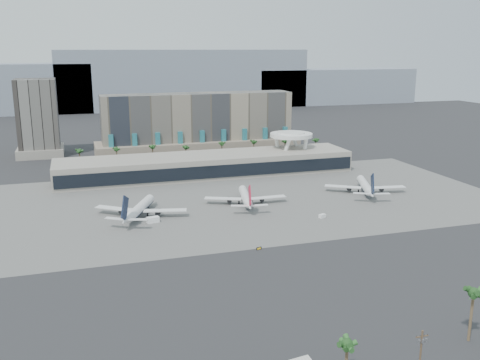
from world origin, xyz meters
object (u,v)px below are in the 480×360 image
object	(u,v)px
airliner_left	(139,209)
service_vehicle_b	(322,216)
airliner_centre	(246,197)
taxiway_sign	(259,248)
service_vehicle_a	(153,220)
utility_pole	(421,351)
airliner_right	(365,186)

from	to	relation	value
airliner_left	service_vehicle_b	bearing A→B (deg)	6.41
airliner_centre	taxiway_sign	distance (m)	58.87
airliner_centre	service_vehicle_a	xyz separation A→B (m)	(-45.87, -14.46, -2.26)
utility_pole	airliner_right	world-z (taller)	airliner_right
airliner_right	taxiway_sign	distance (m)	97.13
airliner_left	taxiway_sign	world-z (taller)	airliner_left
utility_pole	service_vehicle_b	xyz separation A→B (m)	(30.80, 112.80, -6.35)
airliner_right	service_vehicle_b	distance (m)	49.52
airliner_right	service_vehicle_b	size ratio (longest dim) A/B	13.13
utility_pole	airliner_left	bearing A→B (deg)	108.07
airliner_left	service_vehicle_b	size ratio (longest dim) A/B	12.95
utility_pole	airliner_right	size ratio (longest dim) A/B	0.30
service_vehicle_a	service_vehicle_b	size ratio (longest dim) A/B	1.66
airliner_left	airliner_right	xyz separation A→B (m)	(114.60, 5.51, -0.04)
utility_pole	taxiway_sign	world-z (taller)	utility_pole
service_vehicle_a	utility_pole	bearing A→B (deg)	-83.28
service_vehicle_b	airliner_left	bearing A→B (deg)	138.93
service_vehicle_b	utility_pole	bearing A→B (deg)	-128.00
airliner_centre	service_vehicle_a	world-z (taller)	airliner_centre
service_vehicle_a	taxiway_sign	bearing A→B (deg)	-63.62
utility_pole	airliner_centre	size ratio (longest dim) A/B	0.30
airliner_centre	service_vehicle_a	bearing A→B (deg)	-150.76
service_vehicle_b	taxiway_sign	xyz separation A→B (m)	(-38.84, -27.65, -0.31)
airliner_left	service_vehicle_a	size ratio (longest dim) A/B	7.81
airliner_centre	airliner_right	world-z (taller)	airliner_right
utility_pole	airliner_centre	distance (m)	142.57
taxiway_sign	service_vehicle_b	bearing A→B (deg)	19.49
service_vehicle_b	taxiway_sign	bearing A→B (deg)	-167.28
airliner_centre	service_vehicle_a	distance (m)	48.15
airliner_left	service_vehicle_b	xyz separation A→B (m)	(75.80, -25.13, -2.94)
airliner_right	airliner_centre	bearing A→B (deg)	-158.51
airliner_left	airliner_centre	distance (m)	50.47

